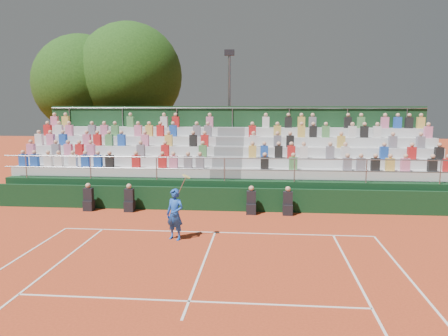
# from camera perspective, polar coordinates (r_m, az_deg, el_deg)

# --- Properties ---
(ground) EXTENTS (90.00, 90.00, 0.00)m
(ground) POSITION_cam_1_polar(r_m,az_deg,el_deg) (15.61, -1.17, -8.41)
(ground) COLOR #BE421F
(ground) RESTS_ON ground
(courtside_wall) EXTENTS (20.00, 0.15, 1.00)m
(courtside_wall) POSITION_cam_1_polar(r_m,az_deg,el_deg) (18.57, -0.08, -4.11)
(courtside_wall) COLOR black
(courtside_wall) RESTS_ON ground
(line_officials) EXTENTS (8.82, 0.40, 1.19)m
(line_officials) POSITION_cam_1_polar(r_m,az_deg,el_deg) (18.32, -4.75, -4.38)
(line_officials) COLOR black
(line_officials) RESTS_ON ground
(grandstand) EXTENTS (20.00, 5.20, 4.40)m
(grandstand) POSITION_cam_1_polar(r_m,az_deg,el_deg) (21.63, 0.67, -0.75)
(grandstand) COLOR black
(grandstand) RESTS_ON ground
(tennis_player) EXTENTS (0.90, 0.62, 2.22)m
(tennis_player) POSITION_cam_1_polar(r_m,az_deg,el_deg) (14.70, -6.42, -6.02)
(tennis_player) COLOR blue
(tennis_player) RESTS_ON ground
(tree_west) EXTENTS (6.15, 6.15, 8.90)m
(tree_west) POSITION_cam_1_polar(r_m,az_deg,el_deg) (29.85, -18.03, 10.43)
(tree_west) COLOR #3C2916
(tree_west) RESTS_ON ground
(tree_east) EXTENTS (6.59, 6.59, 9.60)m
(tree_east) POSITION_cam_1_polar(r_m,az_deg,el_deg) (28.78, -12.22, 11.69)
(tree_east) COLOR #3C2916
(tree_east) RESTS_ON ground
(floodlight_mast) EXTENTS (0.60, 0.25, 7.80)m
(floodlight_mast) POSITION_cam_1_polar(r_m,az_deg,el_deg) (27.32, 0.70, 8.46)
(floodlight_mast) COLOR gray
(floodlight_mast) RESTS_ON ground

